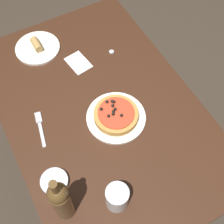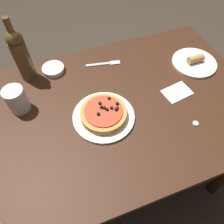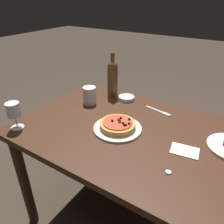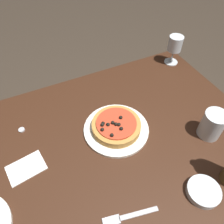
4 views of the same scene
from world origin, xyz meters
name	(u,v)px [view 3 (image 3 of 4)]	position (x,y,z in m)	size (l,w,h in m)	color
ground_plane	(128,220)	(0.00, 0.00, 0.00)	(14.00, 14.00, 0.00)	#382D23
dining_table	(133,146)	(0.00, 0.00, 0.64)	(1.22, 0.81, 0.74)	#381E11
dinner_plate	(118,128)	(0.08, 0.04, 0.75)	(0.25, 0.25, 0.01)	white
pizza	(118,125)	(0.08, 0.04, 0.77)	(0.19, 0.19, 0.05)	#BC843D
wine_glass	(14,111)	(0.53, 0.31, 0.85)	(0.07, 0.07, 0.15)	silver
wine_bottle	(113,78)	(0.33, -0.31, 0.87)	(0.07, 0.07, 0.30)	brown
water_cup	(90,95)	(0.39, -0.13, 0.80)	(0.08, 0.08, 0.11)	silver
side_bowl	(126,98)	(0.21, -0.30, 0.76)	(0.11, 0.11, 0.02)	silver
fork	(159,111)	(-0.04, -0.26, 0.75)	(0.17, 0.05, 0.00)	#B7B7BC
paper_napkin	(185,151)	(-0.27, 0.02, 0.75)	(0.13, 0.10, 0.00)	white
bottle_cap	(168,172)	(-0.26, 0.20, 0.75)	(0.02, 0.02, 0.01)	#B7B7BC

